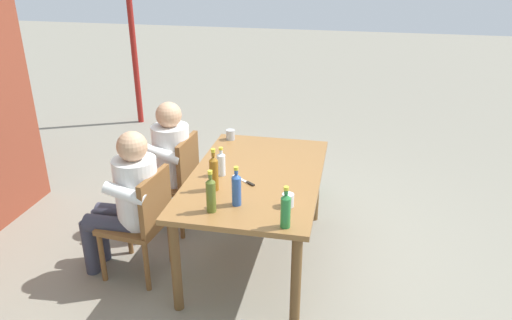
{
  "coord_description": "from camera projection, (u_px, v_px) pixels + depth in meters",
  "views": [
    {
      "loc": [
        -3.32,
        -0.68,
        2.37
      ],
      "look_at": [
        0.0,
        0.0,
        0.88
      ],
      "focal_mm": 34.32,
      "sensor_mm": 36.0,
      "label": 1
    }
  ],
  "objects": [
    {
      "name": "bottle_green",
      "position": [
        286.0,
        210.0,
        3.01
      ],
      "size": [
        0.06,
        0.06,
        0.28
      ],
      "color": "#287A38",
      "rests_on": "dining_table"
    },
    {
      "name": "person_in_plaid_shirt",
      "position": [
        128.0,
        197.0,
        3.64
      ],
      "size": [
        0.47,
        0.62,
        1.18
      ],
      "color": "white",
      "rests_on": "ground_plane"
    },
    {
      "name": "cup_steel",
      "position": [
        230.0,
        135.0,
        4.41
      ],
      "size": [
        0.08,
        0.08,
        0.09
      ],
      "primitive_type": "cylinder",
      "color": "#B2B7BC",
      "rests_on": "dining_table"
    },
    {
      "name": "backpack_by_far_side",
      "position": [
        302.0,
        174.0,
        5.02
      ],
      "size": [
        0.31,
        0.22,
        0.45
      ],
      "color": "#47663D",
      "rests_on": "ground_plane"
    },
    {
      "name": "dining_table",
      "position": [
        256.0,
        185.0,
        3.79
      ],
      "size": [
        1.6,
        0.99,
        0.76
      ],
      "color": "olive",
      "rests_on": "ground_plane"
    },
    {
      "name": "cup_glass",
      "position": [
        288.0,
        200.0,
        3.28
      ],
      "size": [
        0.08,
        0.08,
        0.09
      ],
      "primitive_type": "cylinder",
      "color": "silver",
      "rests_on": "dining_table"
    },
    {
      "name": "chair_far_right",
      "position": [
        176.0,
        178.0,
        4.33
      ],
      "size": [
        0.46,
        0.46,
        0.87
      ],
      "color": "brown",
      "rests_on": "ground_plane"
    },
    {
      "name": "bottle_blue",
      "position": [
        236.0,
        189.0,
        3.27
      ],
      "size": [
        0.06,
        0.06,
        0.28
      ],
      "color": "#2D56A3",
      "rests_on": "dining_table"
    },
    {
      "name": "chair_far_left",
      "position": [
        143.0,
        218.0,
        3.68
      ],
      "size": [
        0.49,
        0.49,
        0.87
      ],
      "color": "brown",
      "rests_on": "ground_plane"
    },
    {
      "name": "person_in_white_shirt",
      "position": [
        164.0,
        159.0,
        4.28
      ],
      "size": [
        0.47,
        0.62,
        1.18
      ],
      "color": "white",
      "rests_on": "ground_plane"
    },
    {
      "name": "bottle_olive",
      "position": [
        211.0,
        194.0,
        3.18
      ],
      "size": [
        0.06,
        0.06,
        0.3
      ],
      "color": "#566623",
      "rests_on": "dining_table"
    },
    {
      "name": "table_knife",
      "position": [
        245.0,
        181.0,
        3.63
      ],
      "size": [
        0.16,
        0.2,
        0.01
      ],
      "color": "silver",
      "rests_on": "dining_table"
    },
    {
      "name": "bottle_amber",
      "position": [
        214.0,
        172.0,
        3.46
      ],
      "size": [
        0.06,
        0.06,
        0.32
      ],
      "color": "#996019",
      "rests_on": "dining_table"
    },
    {
      "name": "ground_plane",
      "position": [
        256.0,
        257.0,
        4.06
      ],
      "size": [
        24.0,
        24.0,
        0.0
      ],
      "primitive_type": "plane",
      "color": "gray"
    },
    {
      "name": "bottle_clear",
      "position": [
        221.0,
        163.0,
        3.7
      ],
      "size": [
        0.06,
        0.06,
        0.23
      ],
      "color": "white",
      "rests_on": "dining_table"
    }
  ]
}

